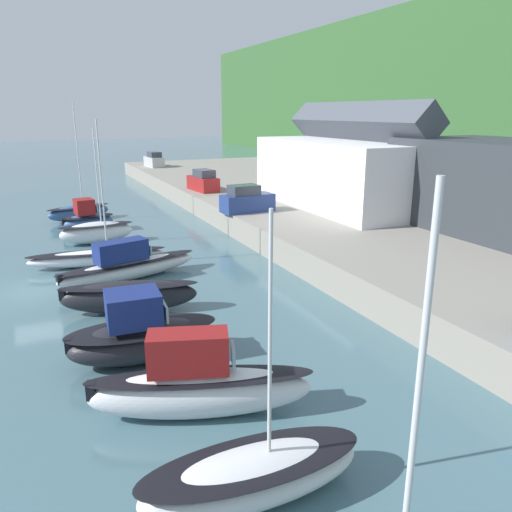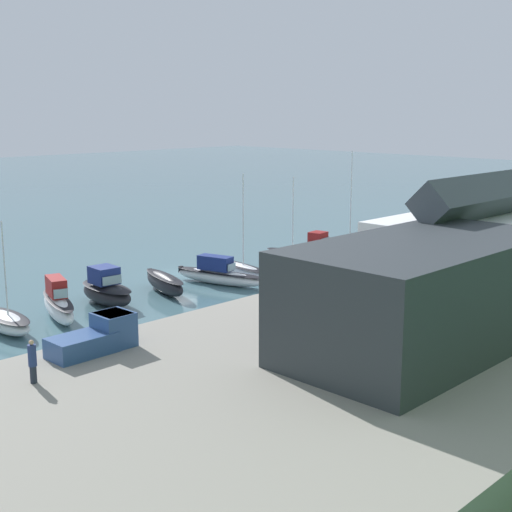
{
  "view_description": "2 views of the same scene",
  "coord_description": "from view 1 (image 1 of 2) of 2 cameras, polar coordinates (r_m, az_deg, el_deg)",
  "views": [
    {
      "loc": [
        28.66,
        0.49,
        9.53
      ],
      "look_at": [
        3.68,
        11.82,
        1.56
      ],
      "focal_mm": 35.0,
      "sensor_mm": 36.0,
      "label": 1
    },
    {
      "loc": [
        39.55,
        48.62,
        14.58
      ],
      "look_at": [
        -1.28,
        8.14,
        2.65
      ],
      "focal_mm": 50.0,
      "sensor_mm": 36.0,
      "label": 2
    }
  ],
  "objects": [
    {
      "name": "ground_plane",
      "position": [
        30.21,
        -24.04,
        -3.65
      ],
      "size": [
        320.0,
        320.0,
        0.0
      ],
      "primitive_type": "plane",
      "color": "#476B75"
    },
    {
      "name": "quay_promenade",
      "position": [
        39.67,
        17.43,
        2.86
      ],
      "size": [
        105.35,
        24.06,
        1.77
      ],
      "color": "gray",
      "rests_on": "ground_plane"
    },
    {
      "name": "harbor_clubhouse",
      "position": [
        43.86,
        11.2,
        9.76
      ],
      "size": [
        17.38,
        10.45,
        8.57
      ],
      "color": "white",
      "rests_on": "quay_promenade"
    },
    {
      "name": "moored_boat_0",
      "position": [
        48.08,
        -19.58,
        4.79
      ],
      "size": [
        3.37,
        5.96,
        10.38
      ],
      "rotation": [
        0.0,
        0.0,
        0.31
      ],
      "color": "#33568E",
      "rests_on": "ground_plane"
    },
    {
      "name": "moored_boat_1",
      "position": [
        43.55,
        -18.7,
        4.02
      ],
      "size": [
        2.76,
        4.42,
        2.67
      ],
      "rotation": [
        0.0,
        0.0,
        0.13
      ],
      "color": "#33568E",
      "rests_on": "ground_plane"
    },
    {
      "name": "moored_boat_2",
      "position": [
        39.16,
        -17.77,
        2.65
      ],
      "size": [
        1.98,
        5.44,
        8.44
      ],
      "rotation": [
        0.0,
        0.0,
        0.03
      ],
      "color": "silver",
      "rests_on": "ground_plane"
    },
    {
      "name": "moored_boat_3",
      "position": [
        33.49,
        -17.66,
        -0.09
      ],
      "size": [
        2.72,
        8.75,
        9.09
      ],
      "rotation": [
        0.0,
        0.0,
        -0.13
      ],
      "color": "white",
      "rests_on": "ground_plane"
    },
    {
      "name": "moored_boat_4",
      "position": [
        30.14,
        -14.46,
        -1.04
      ],
      "size": [
        3.78,
        8.8,
        2.4
      ],
      "rotation": [
        0.0,
        0.0,
        0.25
      ],
      "color": "silver",
      "rests_on": "ground_plane"
    },
    {
      "name": "moored_boat_5",
      "position": [
        25.23,
        -14.28,
        -4.45
      ],
      "size": [
        3.17,
        6.84,
        1.62
      ],
      "rotation": [
        0.0,
        0.0,
        -0.27
      ],
      "color": "black",
      "rests_on": "ground_plane"
    },
    {
      "name": "moored_boat_6",
      "position": [
        20.35,
        -12.96,
        -8.8
      ],
      "size": [
        2.77,
        6.04,
        2.89
      ],
      "rotation": [
        0.0,
        0.0,
        -0.06
      ],
      "color": "black",
      "rests_on": "ground_plane"
    },
    {
      "name": "moored_boat_7",
      "position": [
        16.57,
        -6.55,
        -14.51
      ],
      "size": [
        3.67,
        7.41,
        2.95
      ],
      "rotation": [
        0.0,
        0.0,
        -0.32
      ],
      "color": "white",
      "rests_on": "ground_plane"
    },
    {
      "name": "moored_boat_8",
      "position": [
        13.79,
        -0.34,
        -23.69
      ],
      "size": [
        2.29,
        6.06,
        7.5
      ],
      "rotation": [
        0.0,
        0.0,
        -0.04
      ],
      "color": "silver",
      "rests_on": "ground_plane"
    },
    {
      "name": "parked_car_0",
      "position": [
        51.33,
        -6.05,
        8.46
      ],
      "size": [
        4.37,
        2.25,
        2.16
      ],
      "rotation": [
        0.0,
        0.0,
        1.68
      ],
      "color": "maroon",
      "rests_on": "quay_promenade"
    },
    {
      "name": "parked_car_1",
      "position": [
        75.17,
        -11.58,
        10.66
      ],
      "size": [
        4.34,
        2.15,
        2.16
      ],
      "rotation": [
        0.0,
        0.0,
        1.66
      ],
      "color": "#B7B7BC",
      "rests_on": "quay_promenade"
    },
    {
      "name": "parked_car_2",
      "position": [
        40.13,
        -1.07,
        6.39
      ],
      "size": [
        2.13,
        4.33,
        2.16
      ],
      "rotation": [
        0.0,
        0.0,
        0.08
      ],
      "color": "navy",
      "rests_on": "quay_promenade"
    },
    {
      "name": "dog_on_quay",
      "position": [
        55.64,
        -5.25,
        8.6
      ],
      "size": [
        0.74,
        0.81,
        0.68
      ],
      "rotation": [
        0.0,
        0.0,
        0.68
      ],
      "color": "tan",
      "rests_on": "quay_promenade"
    }
  ]
}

